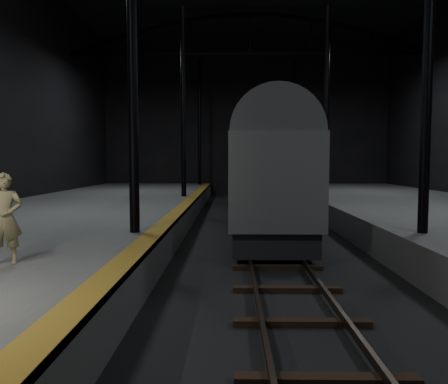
{
  "coord_description": "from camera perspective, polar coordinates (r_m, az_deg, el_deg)",
  "views": [
    {
      "loc": [
        -1.24,
        -15.46,
        2.87
      ],
      "look_at": [
        -1.44,
        -2.97,
        2.0
      ],
      "focal_mm": 35.0,
      "sensor_mm": 36.0,
      "label": 1
    }
  ],
  "objects": [
    {
      "name": "ground",
      "position": [
        15.77,
        5.47,
        -6.51
      ],
      "size": [
        44.0,
        44.0,
        0.0
      ],
      "primitive_type": "plane",
      "color": "black",
      "rests_on": "ground"
    },
    {
      "name": "platform_left",
      "position": [
        16.85,
        -20.95,
        -4.36
      ],
      "size": [
        9.0,
        43.8,
        1.0
      ],
      "primitive_type": "cube",
      "color": "#50504D",
      "rests_on": "ground"
    },
    {
      "name": "tactile_strip",
      "position": [
        15.7,
        -6.43,
        -2.86
      ],
      "size": [
        0.5,
        43.8,
        0.01
      ],
      "primitive_type": "cube",
      "color": "brown",
      "rests_on": "platform_left"
    },
    {
      "name": "track",
      "position": [
        15.76,
        5.47,
        -6.27
      ],
      "size": [
        2.4,
        43.0,
        0.24
      ],
      "color": "#3F3328",
      "rests_on": "ground"
    },
    {
      "name": "train",
      "position": [
        20.53,
        4.42,
        3.53
      ],
      "size": [
        2.73,
        18.17,
        4.86
      ],
      "color": "#ACAFB4",
      "rests_on": "ground"
    },
    {
      "name": "woman",
      "position": [
        8.91,
        -26.7,
        -3.1
      ],
      "size": [
        0.7,
        0.55,
        1.67
      ],
      "primitive_type": "imported",
      "rotation": [
        0.0,
        0.0,
        0.27
      ],
      "color": "#8F8457",
      "rests_on": "platform_left"
    }
  ]
}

